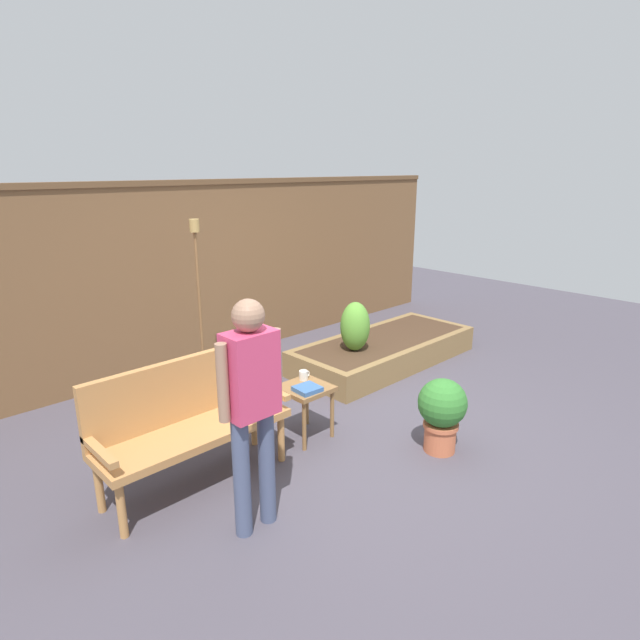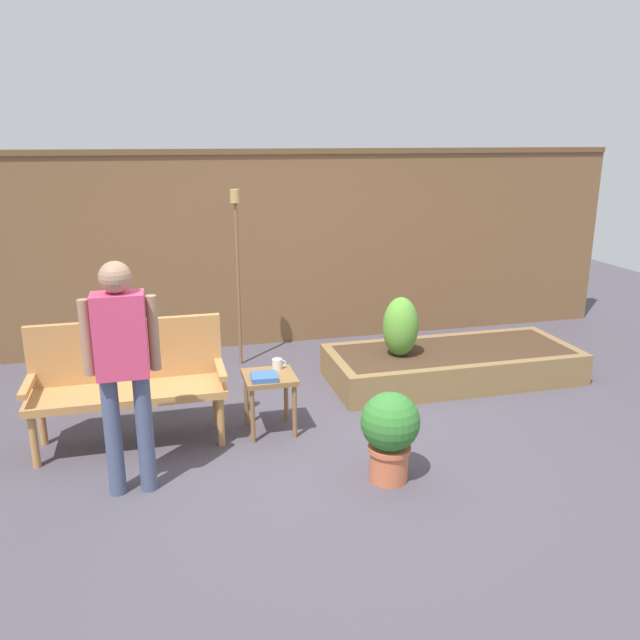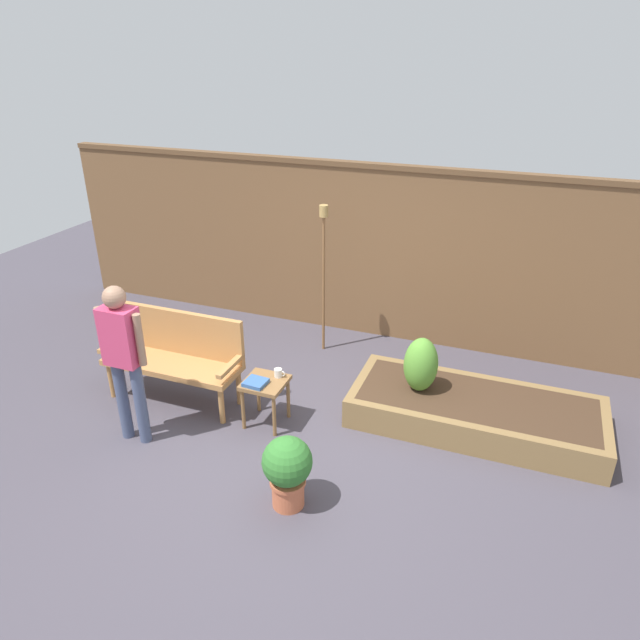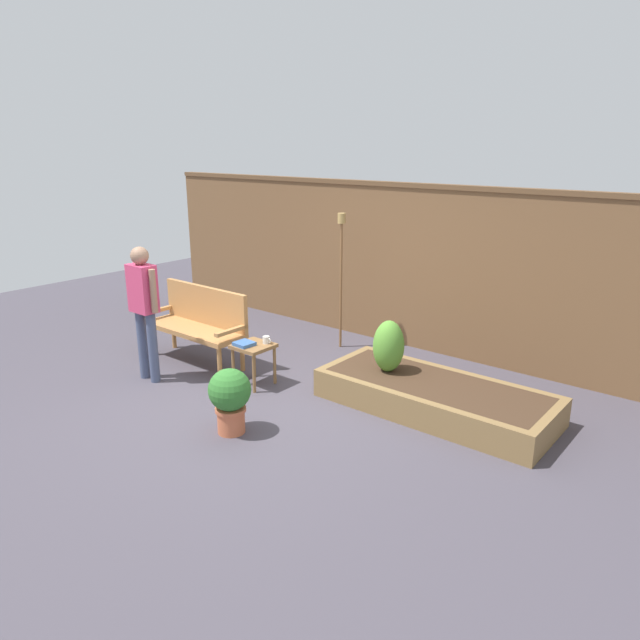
{
  "view_description": "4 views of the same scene",
  "coord_description": "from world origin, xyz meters",
  "views": [
    {
      "loc": [
        -3.14,
        -2.76,
        2.3
      ],
      "look_at": [
        0.53,
        1.05,
        0.74
      ],
      "focal_mm": 29.23,
      "sensor_mm": 36.0,
      "label": 1
    },
    {
      "loc": [
        -1.16,
        -4.34,
        2.28
      ],
      "look_at": [
        0.17,
        0.78,
        0.76
      ],
      "focal_mm": 35.85,
      "sensor_mm": 36.0,
      "label": 2
    },
    {
      "loc": [
        1.82,
        -3.92,
        3.4
      ],
      "look_at": [
        -0.09,
        1.08,
        0.83
      ],
      "focal_mm": 32.46,
      "sensor_mm": 36.0,
      "label": 3
    },
    {
      "loc": [
        4.12,
        -4.02,
        2.65
      ],
      "look_at": [
        0.45,
        0.5,
        0.88
      ],
      "focal_mm": 32.86,
      "sensor_mm": 36.0,
      "label": 4
    }
  ],
  "objects": [
    {
      "name": "potted_boxwood",
      "position": [
        0.29,
        -0.65,
        0.37
      ],
      "size": [
        0.4,
        0.4,
        0.64
      ],
      "color": "#C66642",
      "rests_on": "ground_plane"
    },
    {
      "name": "cup_on_table",
      "position": [
        -0.27,
        0.43,
        0.52
      ],
      "size": [
        0.11,
        0.08,
        0.08
      ],
      "color": "silver",
      "rests_on": "side_table"
    },
    {
      "name": "side_table",
      "position": [
        -0.36,
        0.31,
        0.4
      ],
      "size": [
        0.4,
        0.4,
        0.48
      ],
      "color": "olive",
      "rests_on": "ground_plane"
    },
    {
      "name": "shrub_near_bench",
      "position": [
        1.0,
        0.98,
        0.58
      ],
      "size": [
        0.33,
        0.33,
        0.56
      ],
      "color": "brown",
      "rests_on": "raised_planter_bed"
    },
    {
      "name": "book_on_table",
      "position": [
        -0.42,
        0.22,
        0.5
      ],
      "size": [
        0.21,
        0.21,
        0.04
      ],
      "primitive_type": "cube",
      "rotation": [
        0.0,
        0.0,
        -0.06
      ],
      "color": "#38609E",
      "rests_on": "side_table"
    },
    {
      "name": "garden_bench",
      "position": [
        -1.43,
        0.43,
        0.54
      ],
      "size": [
        1.44,
        0.48,
        0.94
      ],
      "color": "#B77F47",
      "rests_on": "ground_plane"
    },
    {
      "name": "raised_planter_bed",
      "position": [
        1.56,
        1.0,
        0.15
      ],
      "size": [
        2.4,
        1.0,
        0.3
      ],
      "color": "olive",
      "rests_on": "ground_plane"
    },
    {
      "name": "person_by_bench",
      "position": [
        -1.41,
        -0.35,
        0.93
      ],
      "size": [
        0.47,
        0.2,
        1.56
      ],
      "color": "#475170",
      "rests_on": "ground_plane"
    },
    {
      "name": "ground_plane",
      "position": [
        0.0,
        0.0,
        0.0
      ],
      "size": [
        14.0,
        14.0,
        0.0
      ],
      "primitive_type": "plane",
      "color": "#47424C"
    },
    {
      "name": "tiki_torch",
      "position": [
        -0.37,
        1.95,
        1.22
      ],
      "size": [
        0.1,
        0.1,
        1.79
      ],
      "color": "brown",
      "rests_on": "ground_plane"
    },
    {
      "name": "fence_back",
      "position": [
        0.0,
        2.6,
        1.09
      ],
      "size": [
        8.4,
        0.14,
        2.16
      ],
      "color": "brown",
      "rests_on": "ground_plane"
    }
  ]
}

